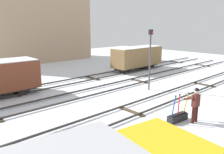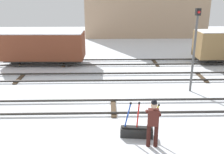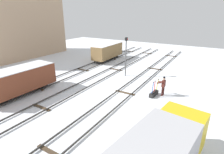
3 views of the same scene
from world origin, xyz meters
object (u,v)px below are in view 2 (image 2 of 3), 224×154
at_px(signal_post, 195,43).
at_px(freight_car_near_switch, 43,46).
at_px(rail_worker, 153,120).
at_px(switch_lever_frame, 137,131).

bearing_deg(signal_post, freight_car_near_switch, 148.23).
height_order(rail_worker, signal_post, signal_post).
distance_m(switch_lever_frame, rail_worker, 1.12).
distance_m(rail_worker, freight_car_near_switch, 12.86).
bearing_deg(switch_lever_frame, freight_car_near_switch, 126.04).
xyz_separation_m(signal_post, freight_car_near_switch, (-9.46, 5.86, -1.29)).
bearing_deg(switch_lever_frame, signal_post, 59.52).
bearing_deg(freight_car_near_switch, rail_worker, -58.96).
relative_size(switch_lever_frame, rail_worker, 0.80).
height_order(signal_post, freight_car_near_switch, signal_post).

